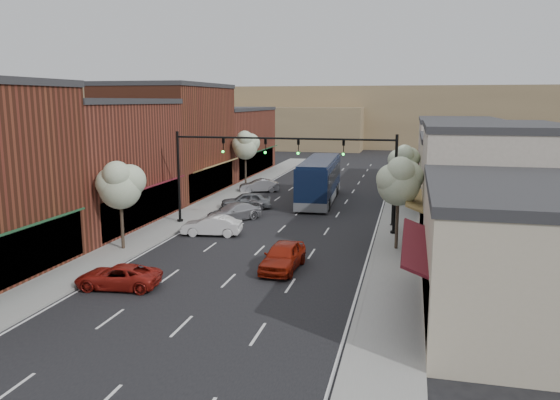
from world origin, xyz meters
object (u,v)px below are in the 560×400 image
Objects in this scene: red_hatchback at (283,256)px; parked_car_c at (234,212)px; tree_right_far at (404,160)px; lamp_post_near at (393,187)px; parked_car_a at (118,277)px; tree_left_near at (120,184)px; signal_mast_right at (361,168)px; parked_car_e at (259,186)px; parked_car_d at (246,201)px; lamp_post_far at (399,162)px; tree_right_near at (399,180)px; tree_left_far at (246,145)px; signal_mast_left at (208,164)px; coach_bus at (319,179)px; parked_car_b at (212,226)px.

red_hatchback is 0.99× the size of parked_car_c.
tree_right_far is 1.22× the size of lamp_post_near.
tree_left_near is at bearing -159.23° from parked_car_a.
signal_mast_right reaches higher than parked_car_e.
parked_car_d is 1.08× the size of parked_car_e.
signal_mast_right is 1.85× the size of lamp_post_far.
tree_right_near is at bearing 14.50° from parked_car_e.
red_hatchback is 8.79m from parked_car_a.
tree_left_far is at bearing -162.00° from parked_car_e.
signal_mast_left reaches higher than lamp_post_near.
lamp_post_far reaches higher than parked_car_d.
signal_mast_right is at bearing -70.49° from coach_bus.
parked_car_b is at bearing -79.32° from tree_left_far.
tree_left_near is at bearing -166.45° from tree_right_near.
signal_mast_right is at bearing -96.22° from lamp_post_far.
signal_mast_right is 2.04× the size of parked_car_e.
lamp_post_near is 13.34m from parked_car_d.
signal_mast_left is at bearing -81.65° from tree_left_far.
tree_left_far is (-16.60, 6.00, 0.61)m from tree_right_far.
parked_car_d is (-0.42, 9.52, 0.06)m from parked_car_b.
tree_right_far is 9.51m from lamp_post_near.
signal_mast_left reaches higher than tree_left_near.
lamp_post_near is at bearing 68.05° from red_hatchback.
signal_mast_right reaches higher than lamp_post_near.
parked_car_e is (-0.42, 15.32, -3.96)m from signal_mast_left.
tree_left_near is at bearing -146.67° from lamp_post_near.
parked_car_e is (-13.84, -4.69, -2.34)m from lamp_post_far.
parked_car_e reaches higher than parked_car_a.
coach_bus reaches higher than parked_car_c.
parked_car_d is (0.28, 20.85, 0.15)m from parked_car_a.
tree_right_far is at bearing -1.22° from coach_bus.
tree_right_far is 16.49m from parked_car_c.
tree_right_near is 1.40× the size of parked_car_a.
parked_car_c is 4.59m from parked_car_d.
lamp_post_near is at bearing 48.95° from signal_mast_right.
tree_left_near reaches higher than parked_car_d.
coach_bus is 7.84m from parked_car_e.
tree_left_far is at bearing 113.70° from red_hatchback.
parked_car_d reaches higher than parked_car_b.
tree_right_far is 25.99m from tree_left_near.
coach_bus is 2.83× the size of parked_car_c.
lamp_post_far is (16.05, 2.06, -1.60)m from tree_left_far.
signal_mast_left is at bearing -121.51° from coach_bus.
coach_bus is at bearing 127.17° from lamp_post_near.
parked_car_e is at bearing 136.33° from parked_car_c.
tree_right_near is 27.56m from tree_left_far.
parked_car_a is at bearing -10.73° from parked_car_b.
lamp_post_near is at bearing -93.31° from tree_right_far.
tree_left_far is (-2.63, 17.95, -0.02)m from signal_mast_left.
red_hatchback is at bearing -88.72° from coach_bus.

